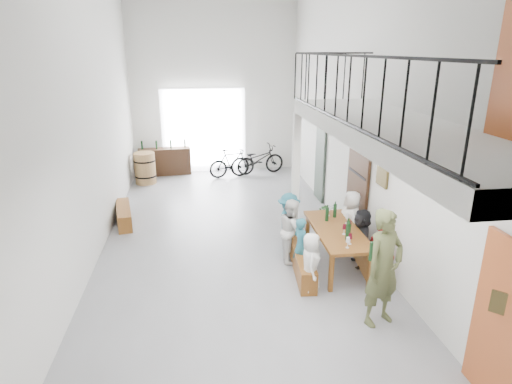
{
  "coord_description": "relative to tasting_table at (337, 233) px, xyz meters",
  "views": [
    {
      "loc": [
        -0.67,
        -8.6,
        4.07
      ],
      "look_at": [
        0.48,
        -0.5,
        1.31
      ],
      "focal_mm": 30.0,
      "sensor_mm": 36.0,
      "label": 1
    }
  ],
  "objects": [
    {
      "name": "floor",
      "position": [
        -1.92,
        1.39,
        -0.71
      ],
      "size": [
        12.0,
        12.0,
        0.0
      ],
      "primitive_type": "plane",
      "color": "slate",
      "rests_on": "ground"
    },
    {
      "name": "room_walls",
      "position": [
        -1.92,
        1.39,
        2.85
      ],
      "size": [
        12.0,
        12.0,
        12.0
      ],
      "color": "silver",
      "rests_on": "ground"
    },
    {
      "name": "gateway_portal",
      "position": [
        -2.32,
        7.33,
        0.69
      ],
      "size": [
        2.8,
        0.08,
        2.8
      ],
      "primitive_type": "cube",
      "color": "white",
      "rests_on": "ground"
    },
    {
      "name": "right_wall_decor",
      "position": [
        0.78,
        -0.48,
        1.04
      ],
      "size": [
        0.07,
        8.28,
        5.07
      ],
      "color": "#A1471E",
      "rests_on": "ground"
    },
    {
      "name": "balcony",
      "position": [
        0.06,
        -1.74,
        2.26
      ],
      "size": [
        1.52,
        5.62,
        4.0
      ],
      "color": "silver",
      "rests_on": "ground"
    },
    {
      "name": "tasting_table",
      "position": [
        0.0,
        0.0,
        0.0
      ],
      "size": [
        0.87,
        2.06,
        0.79
      ],
      "rotation": [
        0.0,
        0.0,
        -0.02
      ],
      "color": "brown",
      "rests_on": "ground"
    },
    {
      "name": "bench_inner",
      "position": [
        -0.7,
        -0.09,
        -0.5
      ],
      "size": [
        0.46,
        1.84,
        0.42
      ],
      "primitive_type": "cube",
      "rotation": [
        0.0,
        0.0,
        -0.09
      ],
      "color": "brown",
      "rests_on": "ground"
    },
    {
      "name": "bench_wall",
      "position": [
        0.59,
        0.01,
        -0.49
      ],
      "size": [
        0.47,
        1.92,
        0.44
      ],
      "primitive_type": "cube",
      "rotation": [
        0.0,
        0.0,
        -0.12
      ],
      "color": "brown",
      "rests_on": "ground"
    },
    {
      "name": "tableware",
      "position": [
        0.06,
        -0.09,
        0.23
      ],
      "size": [
        0.43,
        1.57,
        0.35
      ],
      "color": "black",
      "rests_on": "tasting_table"
    },
    {
      "name": "side_bench",
      "position": [
        -4.42,
        2.85,
        -0.5
      ],
      "size": [
        0.57,
        1.48,
        0.41
      ],
      "primitive_type": "cube",
      "rotation": [
        0.0,
        0.0,
        0.18
      ],
      "color": "brown",
      "rests_on": "ground"
    },
    {
      "name": "oak_barrel",
      "position": [
        -4.22,
        6.11,
        -0.22
      ],
      "size": [
        0.67,
        0.67,
        0.98
      ],
      "color": "#9C7644",
      "rests_on": "ground"
    },
    {
      "name": "serving_counter",
      "position": [
        -3.67,
        7.04,
        -0.26
      ],
      "size": [
        1.74,
        0.64,
        0.9
      ],
      "primitive_type": "cube",
      "rotation": [
        0.0,
        0.0,
        0.1
      ],
      "color": "#311B10",
      "rests_on": "ground"
    },
    {
      "name": "counter_bottles",
      "position": [
        -3.67,
        7.04,
        0.33
      ],
      "size": [
        1.46,
        0.19,
        0.28
      ],
      "color": "black",
      "rests_on": "serving_counter"
    },
    {
      "name": "guest_left_a",
      "position": [
        -0.72,
        -0.81,
        -0.16
      ],
      "size": [
        0.46,
        0.6,
        1.09
      ],
      "primitive_type": "imported",
      "rotation": [
        0.0,
        0.0,
        1.35
      ],
      "color": "white",
      "rests_on": "ground"
    },
    {
      "name": "guest_left_b",
      "position": [
        -0.73,
        -0.12,
        -0.15
      ],
      "size": [
        0.39,
        0.47,
        1.11
      ],
      "primitive_type": "imported",
      "rotation": [
        0.0,
        0.0,
        1.93
      ],
      "color": "#226171",
      "rests_on": "ground"
    },
    {
      "name": "guest_left_c",
      "position": [
        -0.79,
        0.4,
        -0.06
      ],
      "size": [
        0.53,
        0.66,
        1.29
      ],
      "primitive_type": "imported",
      "rotation": [
        0.0,
        0.0,
        1.49
      ],
      "color": "white",
      "rests_on": "ground"
    },
    {
      "name": "guest_left_d",
      "position": [
        -0.76,
        0.85,
        -0.08
      ],
      "size": [
        0.68,
        0.91,
        1.26
      ],
      "primitive_type": "imported",
      "rotation": [
        0.0,
        0.0,
        1.28
      ],
      "color": "#226171",
      "rests_on": "ground"
    },
    {
      "name": "guest_right_a",
      "position": [
        0.63,
        -0.59,
        -0.14
      ],
      "size": [
        0.49,
        0.72,
        1.13
      ],
      "primitive_type": "imported",
      "rotation": [
        0.0,
        0.0,
        -1.22
      ],
      "color": "#AC1D20",
      "rests_on": "ground"
    },
    {
      "name": "guest_right_b",
      "position": [
        0.5,
        0.0,
        -0.12
      ],
      "size": [
        0.48,
        1.12,
        1.17
      ],
      "primitive_type": "imported",
      "rotation": [
        0.0,
        0.0,
        -1.7
      ],
      "color": "black",
      "rests_on": "ground"
    },
    {
      "name": "guest_right_c",
      "position": [
        0.54,
        0.7,
        -0.06
      ],
      "size": [
        0.46,
        0.66,
        1.29
      ],
      "primitive_type": "imported",
      "rotation": [
        0.0,
        0.0,
        -1.65
      ],
      "color": "white",
      "rests_on": "ground"
    },
    {
      "name": "host_standing",
      "position": [
        0.12,
        -1.83,
        0.23
      ],
      "size": [
        0.8,
        0.67,
        1.86
      ],
      "primitive_type": "imported",
      "rotation": [
        0.0,
        0.0,
        0.39
      ],
      "color": "#515731",
      "rests_on": "ground"
    },
    {
      "name": "potted_plant",
      "position": [
        0.53,
        2.3,
        -0.48
      ],
      "size": [
        0.46,
        0.41,
        0.46
      ],
      "primitive_type": "imported",
      "rotation": [
        0.0,
        0.0,
        -0.13
      ],
      "color": "#184419",
      "rests_on": "ground"
    },
    {
      "name": "bicycle_near",
      "position": [
        -0.58,
        6.63,
        -0.21
      ],
      "size": [
        2.01,
        1.12,
        1.0
      ],
      "primitive_type": "imported",
      "rotation": [
        0.0,
        0.0,
        1.83
      ],
      "color": "black",
      "rests_on": "ground"
    },
    {
      "name": "bicycle_far",
      "position": [
        -1.45,
        6.44,
        -0.23
      ],
      "size": [
        1.64,
        0.84,
        0.95
      ],
      "primitive_type": "imported",
      "rotation": [
        0.0,
        0.0,
        1.83
      ],
      "color": "black",
      "rests_on": "ground"
    }
  ]
}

